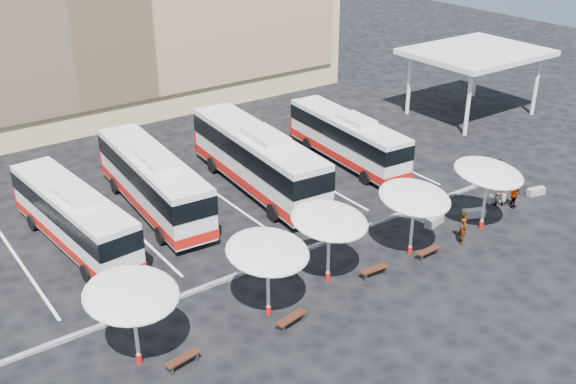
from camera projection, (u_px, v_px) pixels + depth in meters
ground at (306, 257)px, 34.22m from camera, size 120.00×120.00×0.00m
service_canopy at (476, 54)px, 52.05m from camera, size 10.00×8.00×5.20m
curb_divider at (301, 251)px, 34.55m from camera, size 34.00×0.25×0.15m
bay_lines at (225, 200)px, 40.07m from camera, size 24.15×12.00×0.01m
bus_0 at (73, 215)px, 34.56m from camera, size 3.15×10.89×3.41m
bus_1 at (153, 180)px, 38.13m from camera, size 3.30×11.84×3.71m
bus_2 at (257, 158)px, 40.65m from camera, size 3.65×12.78×4.00m
bus_3 at (347, 137)px, 44.61m from camera, size 3.09×10.88×3.41m
sunshade_0 at (131, 295)px, 25.44m from camera, size 4.59×4.62×3.84m
sunshade_1 at (268, 252)px, 28.41m from camera, size 4.40×4.43×3.77m
sunshade_2 at (329, 221)px, 30.85m from camera, size 4.80×4.82×3.81m
sunshade_3 at (415, 198)px, 33.08m from camera, size 3.95×3.99×3.77m
sunshade_4 at (489, 173)px, 35.51m from camera, size 4.89×4.92×3.89m
wood_bench_0 at (183, 360)px, 26.49m from camera, size 1.54×0.62×0.46m
wood_bench_1 at (291, 319)px, 28.85m from camera, size 1.62×0.69×0.48m
wood_bench_2 at (374, 270)px, 32.40m from camera, size 1.54×0.53×0.46m
wood_bench_3 at (428, 252)px, 34.00m from camera, size 1.47×0.42×0.45m
conc_bench_0 at (434, 221)px, 37.17m from camera, size 1.40×0.69×0.50m
conc_bench_1 at (474, 213)px, 38.01m from camera, size 1.34×0.90×0.48m
conc_bench_2 at (496, 198)px, 39.79m from camera, size 1.19×0.66×0.43m
conc_bench_3 at (536, 191)px, 40.63m from camera, size 1.21×0.63×0.43m
passenger_0 at (463, 227)px, 35.10m from camera, size 0.76×0.80×1.83m
passenger_1 at (499, 191)px, 39.15m from camera, size 1.10×1.06×1.79m
passenger_2 at (514, 195)px, 38.87m from camera, size 0.92×0.41×1.56m
passenger_3 at (497, 174)px, 41.28m from camera, size 1.37×1.18×1.84m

